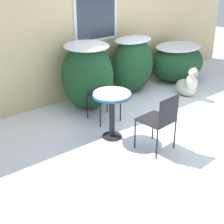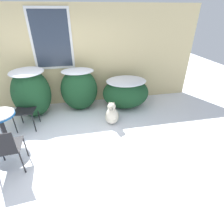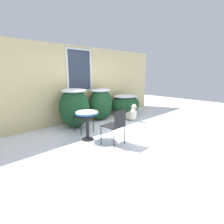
{
  "view_description": "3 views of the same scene",
  "coord_description": "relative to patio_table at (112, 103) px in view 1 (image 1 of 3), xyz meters",
  "views": [
    {
      "loc": [
        -4.19,
        -3.39,
        2.7
      ],
      "look_at": [
        -1.12,
        0.39,
        0.44
      ],
      "focal_mm": 55.0,
      "sensor_mm": 36.0,
      "label": 1
    },
    {
      "loc": [
        0.48,
        -2.87,
        2.5
      ],
      "look_at": [
        1.22,
        0.84,
        0.28
      ],
      "focal_mm": 28.0,
      "sensor_mm": 36.0,
      "label": 2
    },
    {
      "loc": [
        -3.76,
        -3.21,
        1.77
      ],
      "look_at": [
        0.0,
        0.6,
        0.55
      ],
      "focal_mm": 28.0,
      "sensor_mm": 36.0,
      "label": 3
    }
  ],
  "objects": [
    {
      "name": "patio_chair_near_table",
      "position": [
        0.3,
        0.67,
        -0.09
      ],
      "size": [
        0.49,
        0.49,
        0.89
      ],
      "rotation": [
        0.0,
        0.0,
        -0.08
      ],
      "color": "black",
      "rests_on": "ground_plane"
    },
    {
      "name": "shrub_middle",
      "position": [
        1.59,
        1.29,
        0.02
      ],
      "size": [
        1.0,
        0.68,
        1.18
      ],
      "color": "#194223",
      "rests_on": "ground_plane"
    },
    {
      "name": "house_wall",
      "position": [
        1.11,
        1.8,
        0.76
      ],
      "size": [
        8.0,
        0.1,
        2.67
      ],
      "color": "#D1BC84",
      "rests_on": "ground_plane"
    },
    {
      "name": "dog",
      "position": [
        2.33,
        0.39,
        -0.37
      ],
      "size": [
        0.47,
        0.73,
        0.66
      ],
      "rotation": [
        0.0,
        0.0,
        -0.25
      ],
      "color": "beige",
      "rests_on": "ground_plane"
    },
    {
      "name": "patio_table",
      "position": [
        0.0,
        0.0,
        0.0
      ],
      "size": [
        0.6,
        0.6,
        0.77
      ],
      "color": "black",
      "rests_on": "ground_plane"
    },
    {
      "name": "patio_chair_far_side",
      "position": [
        0.29,
        -0.75,
        -0.09
      ],
      "size": [
        0.5,
        0.5,
        0.89
      ],
      "rotation": [
        0.0,
        0.0,
        3.23
      ],
      "color": "black",
      "rests_on": "ground_plane"
    },
    {
      "name": "ground_plane",
      "position": [
        1.12,
        -0.39,
        -0.6
      ],
      "size": [
        16.0,
        16.0,
        0.0
      ],
      "primitive_type": "plane",
      "color": "white"
    },
    {
      "name": "shrub_right",
      "position": [
        2.9,
        1.19,
        -0.14
      ],
      "size": [
        1.33,
        1.06,
        0.85
      ],
      "color": "#194223",
      "rests_on": "ground_plane"
    },
    {
      "name": "shrub_left",
      "position": [
        0.38,
        1.19,
        0.07
      ],
      "size": [
        0.95,
        1.0,
        1.27
      ],
      "color": "#194223",
      "rests_on": "ground_plane"
    }
  ]
}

